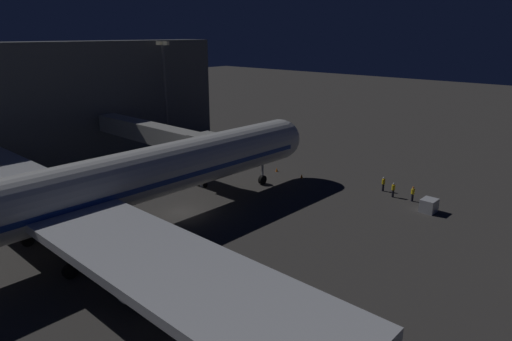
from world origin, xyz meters
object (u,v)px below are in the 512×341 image
airliner_at_gate (64,197)px  traffic_cone_nose_starboard (277,170)px  apron_floodlight_mast (165,87)px  ground_crew_near_nose_gear (383,183)px  ground_crew_under_port_wing (393,189)px  ground_crew_walking_aft (413,193)px  traffic_cone_nose_port (302,176)px  baggage_container_far_row (429,206)px  jet_bridge (161,136)px

airliner_at_gate → traffic_cone_nose_starboard: size_ratio=115.51×
apron_floodlight_mast → ground_crew_near_nose_gear: apron_floodlight_mast is taller
ground_crew_under_port_wing → ground_crew_walking_aft: size_ratio=1.01×
traffic_cone_nose_starboard → ground_crew_walking_aft: bearing=-174.9°
traffic_cone_nose_port → baggage_container_far_row: bearing=179.4°
airliner_at_gate → traffic_cone_nose_port: 31.61m
ground_crew_walking_aft → traffic_cone_nose_starboard: ground_crew_walking_aft is taller
baggage_container_far_row → traffic_cone_nose_starboard: (21.87, -0.18, -0.46)m
airliner_at_gate → ground_crew_near_nose_gear: airliner_at_gate is taller
jet_bridge → apron_floodlight_mast: bearing=-39.5°
airliner_at_gate → apron_floodlight_mast: 39.52m
baggage_container_far_row → ground_crew_near_nose_gear: bearing=-22.4°
apron_floodlight_mast → traffic_cone_nose_starboard: size_ratio=31.80×
apron_floodlight_mast → baggage_container_far_row: (-45.17, -1.16, -9.44)m
jet_bridge → traffic_cone_nose_port: (-15.53, -11.36, -5.12)m
ground_crew_near_nose_gear → airliner_at_gate: bearing=69.3°
jet_bridge → ground_crew_near_nose_gear: jet_bridge is taller
baggage_container_far_row → ground_crew_near_nose_gear: (6.90, -2.84, 0.27)m
ground_crew_near_nose_gear → ground_crew_under_port_wing: size_ratio=1.01×
airliner_at_gate → traffic_cone_nose_starboard: airliner_at_gate is taller
jet_bridge → baggage_container_far_row: bearing=-161.3°
baggage_container_far_row → ground_crew_under_port_wing: (5.01, -1.65, 0.26)m
baggage_container_far_row → ground_crew_under_port_wing: bearing=-18.2°
ground_crew_near_nose_gear → ground_crew_under_port_wing: (-1.89, 1.19, -0.01)m
ground_crew_under_port_wing → traffic_cone_nose_port: bearing=6.7°
jet_bridge → ground_crew_walking_aft: size_ratio=14.09×
ground_crew_under_port_wing → traffic_cone_nose_port: size_ratio=3.29×
baggage_container_far_row → traffic_cone_nose_port: (17.47, -0.18, -0.46)m
ground_crew_walking_aft → apron_floodlight_mast: bearing=4.1°
baggage_container_far_row → ground_crew_walking_aft: 3.32m
airliner_at_gate → traffic_cone_nose_port: (-2.20, -31.14, -4.99)m
ground_crew_near_nose_gear → apron_floodlight_mast: bearing=6.0°
airliner_at_gate → baggage_container_far_row: bearing=-122.4°
jet_bridge → traffic_cone_nose_port: size_ratio=45.78×
apron_floodlight_mast → traffic_cone_nose_starboard: 25.35m
airliner_at_gate → ground_crew_walking_aft: (-16.96, -32.86, -4.28)m
ground_crew_near_nose_gear → traffic_cone_nose_starboard: 15.22m
ground_crew_under_port_wing → traffic_cone_nose_starboard: size_ratio=3.29×
ground_crew_walking_aft → traffic_cone_nose_port: size_ratio=3.25×
ground_crew_walking_aft → traffic_cone_nose_starboard: size_ratio=3.25×
baggage_container_far_row → ground_crew_walking_aft: (2.71, -1.91, 0.25)m
traffic_cone_nose_port → airliner_at_gate: bearing=86.0°
jet_bridge → traffic_cone_nose_starboard: (-11.13, -11.36, -5.12)m
ground_crew_near_nose_gear → ground_crew_walking_aft: ground_crew_near_nose_gear is taller
apron_floodlight_mast → ground_crew_under_port_wing: (-40.16, -2.81, -9.18)m
jet_bridge → apron_floodlight_mast: apron_floodlight_mast is taller
ground_crew_under_port_wing → traffic_cone_nose_port: 12.57m
ground_crew_under_port_wing → ground_crew_walking_aft: (-2.30, -0.26, -0.01)m
jet_bridge → ground_crew_walking_aft: 33.29m
apron_floodlight_mast → baggage_container_far_row: size_ratio=9.70×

